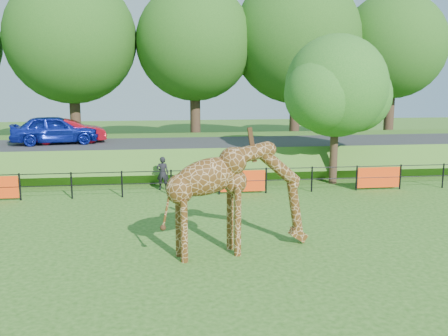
{
  "coord_description": "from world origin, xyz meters",
  "views": [
    {
      "loc": [
        -0.38,
        -12.26,
        4.86
      ],
      "look_at": [
        1.6,
        3.25,
        2.0
      ],
      "focal_mm": 40.0,
      "sensor_mm": 36.0,
      "label": 1
    }
  ],
  "objects_px": {
    "car_blue": "(55,129)",
    "tree_east": "(338,90)",
    "car_red": "(69,131)",
    "visitor": "(163,173)",
    "giraffe": "(238,198)"
  },
  "relations": [
    {
      "from": "car_blue",
      "to": "car_red",
      "type": "distance_m",
      "value": 0.7
    },
    {
      "from": "giraffe",
      "to": "car_red",
      "type": "bearing_deg",
      "value": 103.16
    },
    {
      "from": "car_blue",
      "to": "car_red",
      "type": "relative_size",
      "value": 1.16
    },
    {
      "from": "giraffe",
      "to": "tree_east",
      "type": "relative_size",
      "value": 0.64
    },
    {
      "from": "tree_east",
      "to": "visitor",
      "type": "bearing_deg",
      "value": -177.05
    },
    {
      "from": "visitor",
      "to": "tree_east",
      "type": "xyz_separation_m",
      "value": [
        7.94,
        0.41,
        3.55
      ]
    },
    {
      "from": "car_blue",
      "to": "tree_east",
      "type": "bearing_deg",
      "value": -118.75
    },
    {
      "from": "visitor",
      "to": "tree_east",
      "type": "height_order",
      "value": "tree_east"
    },
    {
      "from": "car_blue",
      "to": "visitor",
      "type": "relative_size",
      "value": 3.01
    },
    {
      "from": "car_red",
      "to": "visitor",
      "type": "bearing_deg",
      "value": -149.57
    },
    {
      "from": "car_blue",
      "to": "car_red",
      "type": "xyz_separation_m",
      "value": [
        0.63,
        0.29,
        -0.12
      ]
    },
    {
      "from": "car_red",
      "to": "tree_east",
      "type": "xyz_separation_m",
      "value": [
        12.8,
        -5.17,
        2.23
      ]
    },
    {
      "from": "car_red",
      "to": "visitor",
      "type": "distance_m",
      "value": 7.51
    },
    {
      "from": "car_blue",
      "to": "visitor",
      "type": "distance_m",
      "value": 7.75
    },
    {
      "from": "car_blue",
      "to": "tree_east",
      "type": "relative_size",
      "value": 0.65
    }
  ]
}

